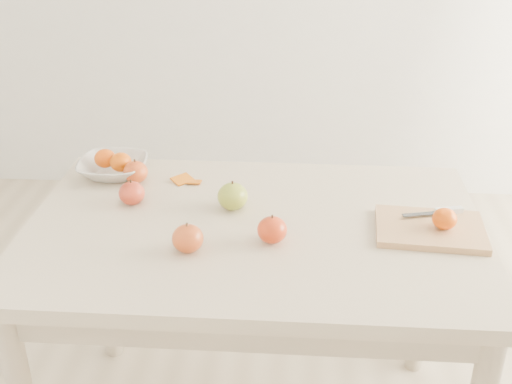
{
  "coord_description": "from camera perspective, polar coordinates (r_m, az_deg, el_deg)",
  "views": [
    {
      "loc": [
        0.11,
        -1.46,
        1.58
      ],
      "look_at": [
        0.0,
        0.05,
        0.82
      ],
      "focal_mm": 45.0,
      "sensor_mm": 36.0,
      "label": 1
    }
  ],
  "objects": [
    {
      "name": "orange_peel_a",
      "position": [
        1.92,
        -6.55,
        1.01
      ],
      "size": [
        0.07,
        0.07,
        0.01
      ],
      "primitive_type": "cube",
      "rotation": [
        0.21,
        0.0,
        0.81
      ],
      "color": "#D1650E",
      "rests_on": "table"
    },
    {
      "name": "board_tangerine",
      "position": [
        1.68,
        16.42,
        -2.3
      ],
      "size": [
        0.06,
        0.06,
        0.05
      ],
      "primitive_type": "ellipsoid",
      "color": "#CC3707",
      "rests_on": "cutting_board"
    },
    {
      "name": "table",
      "position": [
        1.73,
        -0.12,
        -5.74
      ],
      "size": [
        1.2,
        0.8,
        0.75
      ],
      "color": "beige",
      "rests_on": "ground"
    },
    {
      "name": "orange_peel_b",
      "position": [
        1.91,
        -5.57,
        0.84
      ],
      "size": [
        0.05,
        0.04,
        0.01
      ],
      "primitive_type": "cube",
      "rotation": [
        -0.14,
        0.0,
        -0.0
      ],
      "color": "#CC5F0E",
      "rests_on": "table"
    },
    {
      "name": "fruit_bowl",
      "position": [
        1.99,
        -12.59,
        2.14
      ],
      "size": [
        0.2,
        0.2,
        0.05
      ],
      "primitive_type": "imported",
      "color": "silver",
      "rests_on": "table"
    },
    {
      "name": "apple_red_c",
      "position": [
        1.56,
        -6.09,
        -4.13
      ],
      "size": [
        0.08,
        0.08,
        0.07
      ],
      "primitive_type": "ellipsoid",
      "color": "maroon",
      "rests_on": "table"
    },
    {
      "name": "bowl_tangerine_near",
      "position": [
        2.0,
        -13.27,
        2.94
      ],
      "size": [
        0.06,
        0.06,
        0.06
      ],
      "primitive_type": "ellipsoid",
      "color": "#DF5707",
      "rests_on": "fruit_bowl"
    },
    {
      "name": "apple_green",
      "position": [
        1.74,
        -2.09,
        -0.38
      ],
      "size": [
        0.08,
        0.08,
        0.08
      ],
      "primitive_type": "ellipsoid",
      "color": "olive",
      "rests_on": "table"
    },
    {
      "name": "apple_red_b",
      "position": [
        1.8,
        -10.98,
        -0.11
      ],
      "size": [
        0.07,
        0.07,
        0.07
      ],
      "primitive_type": "ellipsoid",
      "color": "maroon",
      "rests_on": "table"
    },
    {
      "name": "apple_red_e",
      "position": [
        1.59,
        1.44,
        -3.38
      ],
      "size": [
        0.07,
        0.07,
        0.07
      ],
      "primitive_type": "ellipsoid",
      "color": "#9F080A",
      "rests_on": "table"
    },
    {
      "name": "paring_knife",
      "position": [
        1.76,
        16.38,
        -1.63
      ],
      "size": [
        0.17,
        0.06,
        0.01
      ],
      "color": "white",
      "rests_on": "cutting_board"
    },
    {
      "name": "cutting_board",
      "position": [
        1.7,
        15.22,
        -3.19
      ],
      "size": [
        0.29,
        0.22,
        0.02
      ],
      "primitive_type": "cube",
      "rotation": [
        0.0,
        0.0,
        -0.08
      ],
      "color": "tan",
      "rests_on": "table"
    },
    {
      "name": "bowl_tangerine_far",
      "position": [
        1.96,
        -11.93,
        2.62
      ],
      "size": [
        0.07,
        0.07,
        0.06
      ],
      "primitive_type": "ellipsoid",
      "color": "#D25807",
      "rests_on": "fruit_bowl"
    },
    {
      "name": "apple_red_a",
      "position": [
        1.93,
        -10.65,
        1.76
      ],
      "size": [
        0.07,
        0.07,
        0.07
      ],
      "primitive_type": "ellipsoid",
      "color": "maroon",
      "rests_on": "table"
    }
  ]
}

